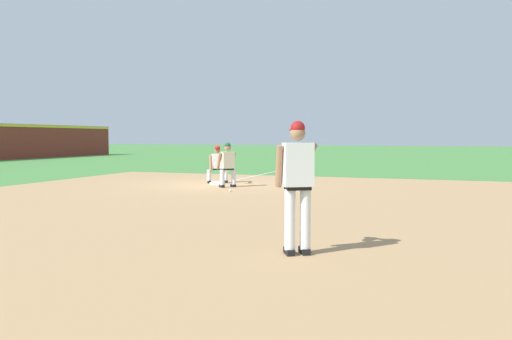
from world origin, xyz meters
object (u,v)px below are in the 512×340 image
object	(u,v)px
first_baseman	(218,163)
first_base_bag	(217,183)
baserunner	(228,163)
pitcher	(298,179)
baseball	(230,190)

from	to	relation	value
first_baseman	first_base_bag	bearing A→B (deg)	-161.08
baserunner	first_base_bag	bearing A→B (deg)	44.64
pitcher	first_baseman	bearing A→B (deg)	29.59
first_base_bag	baseball	world-z (taller)	first_base_bag
pitcher	first_baseman	distance (m)	10.91
baseball	pitcher	size ratio (longest dim) A/B	0.04
baseball	pitcher	bearing A→B (deg)	-150.94
first_base_bag	pitcher	xyz separation A→B (m)	(-8.98, -5.21, 1.01)
pitcher	first_baseman	size ratio (longest dim) A/B	1.39
first_base_bag	baserunner	world-z (taller)	baserunner
first_base_bag	baseball	distance (m)	2.28
first_base_bag	baseball	size ratio (longest dim) A/B	5.14
first_baseman	baserunner	bearing A→B (deg)	-144.27
first_base_bag	baseball	xyz separation A→B (m)	(-1.89, -1.28, -0.01)
first_base_bag	pitcher	distance (m)	10.43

